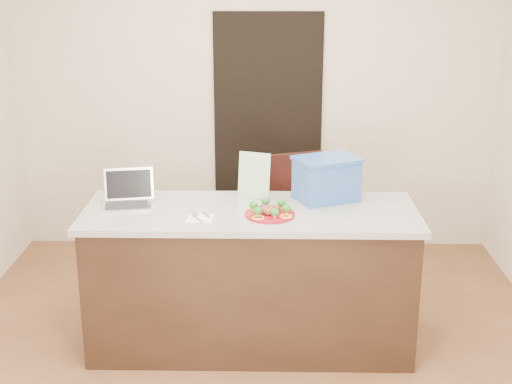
{
  "coord_description": "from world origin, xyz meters",
  "views": [
    {
      "loc": [
        0.12,
        -3.88,
        2.37
      ],
      "look_at": [
        0.04,
        0.2,
        1.05
      ],
      "focal_mm": 50.0,
      "sensor_mm": 36.0,
      "label": 1
    }
  ],
  "objects_px": {
    "blue_box": "(326,179)",
    "napkin": "(201,218)",
    "island": "(251,278)",
    "chair": "(292,215)",
    "laptop": "(128,195)",
    "plate": "(270,214)",
    "yogurt_bottle": "(274,215)"
  },
  "relations": [
    {
      "from": "yogurt_bottle",
      "to": "chair",
      "type": "bearing_deg",
      "value": 82.04
    },
    {
      "from": "plate",
      "to": "napkin",
      "type": "xyz_separation_m",
      "value": [
        -0.41,
        -0.06,
        -0.01
      ]
    },
    {
      "from": "plate",
      "to": "napkin",
      "type": "relative_size",
      "value": 2.03
    },
    {
      "from": "yogurt_bottle",
      "to": "blue_box",
      "type": "xyz_separation_m",
      "value": [
        0.33,
        0.39,
        0.11
      ]
    },
    {
      "from": "napkin",
      "to": "laptop",
      "type": "height_order",
      "value": "laptop"
    },
    {
      "from": "laptop",
      "to": "chair",
      "type": "relative_size",
      "value": 0.33
    },
    {
      "from": "napkin",
      "to": "blue_box",
      "type": "relative_size",
      "value": 0.32
    },
    {
      "from": "chair",
      "to": "plate",
      "type": "bearing_deg",
      "value": -118.89
    },
    {
      "from": "chair",
      "to": "yogurt_bottle",
      "type": "bearing_deg",
      "value": -116.73
    },
    {
      "from": "plate",
      "to": "chair",
      "type": "height_order",
      "value": "chair"
    },
    {
      "from": "island",
      "to": "napkin",
      "type": "xyz_separation_m",
      "value": [
        -0.29,
        -0.17,
        0.46
      ]
    },
    {
      "from": "blue_box",
      "to": "napkin",
      "type": "bearing_deg",
      "value": -178.24
    },
    {
      "from": "island",
      "to": "laptop",
      "type": "xyz_separation_m",
      "value": [
        -0.77,
        0.09,
        0.52
      ]
    },
    {
      "from": "napkin",
      "to": "yogurt_bottle",
      "type": "xyz_separation_m",
      "value": [
        0.44,
        -0.02,
        0.03
      ]
    },
    {
      "from": "plate",
      "to": "yogurt_bottle",
      "type": "distance_m",
      "value": 0.08
    },
    {
      "from": "napkin",
      "to": "laptop",
      "type": "bearing_deg",
      "value": 151.56
    },
    {
      "from": "plate",
      "to": "chair",
      "type": "distance_m",
      "value": 1.02
    },
    {
      "from": "island",
      "to": "plate",
      "type": "distance_m",
      "value": 0.5
    },
    {
      "from": "napkin",
      "to": "yogurt_bottle",
      "type": "bearing_deg",
      "value": -2.21
    },
    {
      "from": "island",
      "to": "chair",
      "type": "height_order",
      "value": "chair"
    },
    {
      "from": "laptop",
      "to": "chair",
      "type": "bearing_deg",
      "value": 24.98
    },
    {
      "from": "plate",
      "to": "laptop",
      "type": "xyz_separation_m",
      "value": [
        -0.89,
        0.2,
        0.05
      ]
    },
    {
      "from": "plate",
      "to": "laptop",
      "type": "relative_size",
      "value": 0.89
    },
    {
      "from": "napkin",
      "to": "blue_box",
      "type": "bearing_deg",
      "value": 25.94
    },
    {
      "from": "laptop",
      "to": "chair",
      "type": "distance_m",
      "value": 1.35
    },
    {
      "from": "napkin",
      "to": "chair",
      "type": "distance_m",
      "value": 1.21
    },
    {
      "from": "napkin",
      "to": "laptop",
      "type": "distance_m",
      "value": 0.55
    },
    {
      "from": "plate",
      "to": "laptop",
      "type": "bearing_deg",
      "value": 167.38
    },
    {
      "from": "island",
      "to": "blue_box",
      "type": "xyz_separation_m",
      "value": [
        0.48,
        0.21,
        0.6
      ]
    },
    {
      "from": "island",
      "to": "plate",
      "type": "xyz_separation_m",
      "value": [
        0.12,
        -0.11,
        0.47
      ]
    },
    {
      "from": "chair",
      "to": "laptop",
      "type": "bearing_deg",
      "value": -163.73
    },
    {
      "from": "plate",
      "to": "blue_box",
      "type": "bearing_deg",
      "value": 41.21
    }
  ]
}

